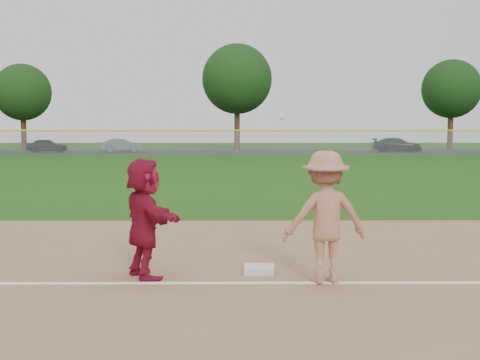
{
  "coord_description": "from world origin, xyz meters",
  "views": [
    {
      "loc": [
        -0.06,
        -9.21,
        2.24
      ],
      "look_at": [
        0.0,
        1.5,
        1.3
      ],
      "focal_mm": 45.0,
      "sensor_mm": 36.0,
      "label": 1
    }
  ],
  "objects_px": {
    "car_right": "(397,145)",
    "car_mid": "(121,145)",
    "base_runner": "(144,218)",
    "car_left": "(47,145)",
    "first_base": "(259,269)"
  },
  "relations": [
    {
      "from": "first_base",
      "to": "car_mid",
      "type": "xyz_separation_m",
      "value": [
        -10.93,
        46.2,
        0.55
      ]
    },
    {
      "from": "base_runner",
      "to": "car_mid",
      "type": "bearing_deg",
      "value": -17.0
    },
    {
      "from": "car_left",
      "to": "car_mid",
      "type": "height_order",
      "value": "car_mid"
    },
    {
      "from": "car_left",
      "to": "car_mid",
      "type": "relative_size",
      "value": 0.96
    },
    {
      "from": "car_mid",
      "to": "car_right",
      "type": "xyz_separation_m",
      "value": [
        25.35,
        -0.13,
        0.03
      ]
    },
    {
      "from": "first_base",
      "to": "base_runner",
      "type": "xyz_separation_m",
      "value": [
        -1.71,
        -0.27,
        0.84
      ]
    },
    {
      "from": "car_right",
      "to": "car_left",
      "type": "bearing_deg",
      "value": 93.85
    },
    {
      "from": "base_runner",
      "to": "car_right",
      "type": "relative_size",
      "value": 0.4
    },
    {
      "from": "base_runner",
      "to": "car_left",
      "type": "xyz_separation_m",
      "value": [
        -15.84,
        45.9,
        -0.29
      ]
    },
    {
      "from": "base_runner",
      "to": "car_mid",
      "type": "relative_size",
      "value": 0.48
    },
    {
      "from": "base_runner",
      "to": "car_right",
      "type": "height_order",
      "value": "base_runner"
    },
    {
      "from": "car_right",
      "to": "car_mid",
      "type": "bearing_deg",
      "value": 92.76
    },
    {
      "from": "base_runner",
      "to": "car_right",
      "type": "xyz_separation_m",
      "value": [
        16.12,
        46.34,
        -0.25
      ]
    },
    {
      "from": "first_base",
      "to": "car_left",
      "type": "xyz_separation_m",
      "value": [
        -17.55,
        45.63,
        0.55
      ]
    },
    {
      "from": "car_left",
      "to": "car_right",
      "type": "bearing_deg",
      "value": -98.37
    }
  ]
}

